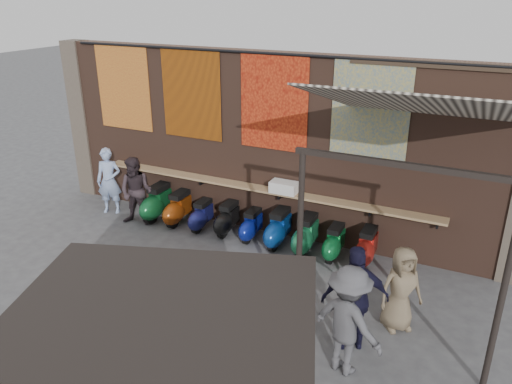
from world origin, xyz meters
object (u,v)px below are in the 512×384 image
scooter_stool_4 (252,225)px  scooter_stool_7 (334,243)px  scooter_stool_6 (306,235)px  shopper_tan (401,289)px  scooter_stool_5 (278,229)px  shopper_navy (355,299)px  scooter_stool_1 (179,208)px  diner_left (109,181)px  scooter_stool_8 (367,247)px  shelf_box (284,187)px  scooter_stool_0 (157,203)px  diner_right (136,192)px  shopper_grey (348,321)px  scooter_stool_2 (202,216)px  scooter_stool_3 (228,219)px

scooter_stool_4 → scooter_stool_7: bearing=-0.5°
scooter_stool_6 → shopper_tan: shopper_tan is taller
scooter_stool_5 → shopper_navy: bearing=-47.3°
scooter_stool_4 → scooter_stool_6: scooter_stool_6 is taller
scooter_stool_1 → diner_left: 1.95m
scooter_stool_8 → shopper_navy: 2.65m
shelf_box → scooter_stool_7: (1.27, -0.32, -0.89)m
scooter_stool_5 → scooter_stool_0: bearing=-179.7°
scooter_stool_6 → shopper_navy: bearing=-55.8°
scooter_stool_7 → diner_right: (-4.66, -0.42, 0.47)m
shopper_grey → scooter_stool_2: bearing=-15.9°
scooter_stool_7 → scooter_stool_5: bearing=179.8°
scooter_stool_5 → scooter_stool_6: scooter_stool_5 is taller
scooter_stool_6 → scooter_stool_3: bearing=178.1°
scooter_stool_2 → shopper_tan: (4.77, -1.71, 0.39)m
scooter_stool_7 → scooter_stool_1: bearing=-179.9°
scooter_stool_5 → scooter_stool_7: 1.25m
shopper_tan → scooter_stool_6: bearing=104.9°
scooter_stool_0 → scooter_stool_6: size_ratio=1.06×
scooter_stool_8 → diner_left: bearing=-178.1°
scooter_stool_0 → diner_right: diner_right is taller
scooter_stool_0 → shopper_tan: size_ratio=0.61×
scooter_stool_2 → scooter_stool_3: size_ratio=0.95×
scooter_stool_3 → shopper_tan: size_ratio=0.52×
shelf_box → diner_left: 4.47m
diner_right → shopper_grey: shopper_grey is taller
scooter_stool_5 → scooter_stool_8: (1.90, 0.04, -0.03)m
scooter_stool_7 → scooter_stool_6: bearing=-178.0°
scooter_stool_0 → shopper_navy: bearing=-24.6°
scooter_stool_2 → shopper_grey: size_ratio=0.43×
shelf_box → scooter_stool_2: bearing=-169.5°
scooter_stool_7 → diner_right: diner_right is taller
scooter_stool_0 → diner_right: bearing=-123.3°
scooter_stool_1 → scooter_stool_8: scooter_stool_1 is taller
scooter_stool_5 → scooter_stool_4: bearing=178.8°
scooter_stool_3 → scooter_stool_1: bearing=-177.8°
shopper_grey → diner_right: bearing=-5.1°
scooter_stool_8 → shopper_tan: (0.97, -1.78, 0.35)m
shopper_tan → shelf_box: bearing=106.9°
scooter_stool_0 → shopper_navy: shopper_navy is taller
scooter_stool_8 → shopper_navy: bearing=-80.6°
scooter_stool_7 → scooter_stool_8: (0.66, 0.05, 0.03)m
scooter_stool_2 → shopper_navy: (4.23, -2.49, 0.52)m
scooter_stool_5 → shopper_navy: size_ratio=0.49×
scooter_stool_5 → shopper_tan: (2.87, -1.74, 0.33)m
scooter_stool_1 → scooter_stool_6: scooter_stool_6 is taller
scooter_stool_2 → scooter_stool_4: (1.25, 0.04, -0.01)m
scooter_stool_0 → scooter_stool_6: (3.78, -0.01, -0.02)m
scooter_stool_3 → shopper_navy: shopper_navy is taller
shelf_box → scooter_stool_7: size_ratio=0.78×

